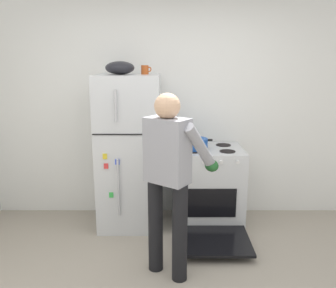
% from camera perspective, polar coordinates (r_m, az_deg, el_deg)
% --- Properties ---
extents(kitchen_wall_back, '(6.00, 0.10, 2.70)m').
position_cam_1_polar(kitchen_wall_back, '(4.23, 0.36, 6.62)').
color(kitchen_wall_back, white).
rests_on(kitchen_wall_back, ground).
extents(refrigerator, '(0.68, 0.72, 1.70)m').
position_cam_1_polar(refrigerator, '(3.97, -6.41, -1.28)').
color(refrigerator, silver).
rests_on(refrigerator, ground).
extents(stove_range, '(0.76, 1.21, 0.90)m').
position_cam_1_polar(stove_range, '(4.08, 6.25, -6.95)').
color(stove_range, silver).
rests_on(stove_range, ground).
extents(person_cook, '(0.67, 0.71, 1.60)m').
position_cam_1_polar(person_cook, '(2.96, 0.09, -4.21)').
color(person_cook, black).
rests_on(person_cook, ground).
extents(red_pot, '(0.38, 0.28, 0.12)m').
position_cam_1_polar(red_pot, '(3.88, 4.16, 0.06)').
color(red_pot, '#19479E').
rests_on(red_pot, stove_range).
extents(coffee_mug, '(0.11, 0.08, 0.10)m').
position_cam_1_polar(coffee_mug, '(3.88, -3.94, 11.84)').
color(coffee_mug, '#B24C1E').
rests_on(coffee_mug, refrigerator).
extents(mixing_bowl, '(0.31, 0.31, 0.14)m').
position_cam_1_polar(mixing_bowl, '(3.85, -7.98, 12.05)').
color(mixing_bowl, black).
rests_on(mixing_bowl, refrigerator).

